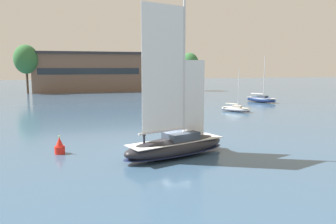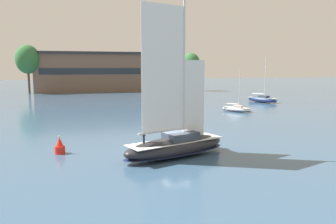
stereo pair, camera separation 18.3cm
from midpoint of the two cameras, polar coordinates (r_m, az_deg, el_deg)
The scene contains 9 objects.
ground_plane at distance 31.61m, azimuth 1.25°, elevation -7.70°, with size 400.00×400.00×0.00m, color #385675.
waterfront_building at distance 117.71m, azimuth -13.57°, elevation 6.84°, with size 37.45×13.71×13.43m.
tree_shore_left at distance 113.43m, azimuth -23.53°, elevation 8.40°, with size 7.47×7.47×15.37m.
tree_shore_center at distance 116.59m, azimuth 3.73°, elevation 8.30°, with size 6.48×6.48×13.34m.
sailboat_main at distance 31.33m, azimuth 1.29°, elevation -5.59°, with size 11.58×6.72×15.35m.
sailboat_moored_near_marina at distance 63.47m, azimuth 11.64°, elevation 0.55°, with size 5.05×5.53×8.08m.
sailboat_moored_mid_channel at distance 97.28m, azimuth 1.28°, elevation 3.38°, with size 8.95×6.15×12.08m.
sailboat_moored_outer_mooring at distance 81.73m, azimuth 15.85°, elevation 2.16°, with size 5.44×8.17×10.99m.
channel_buoy at distance 34.05m, azimuth -18.50°, elevation -5.73°, with size 1.00×1.00×1.82m.
Camera 1 is at (-8.63, -29.20, 8.51)m, focal length 35.00 mm.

